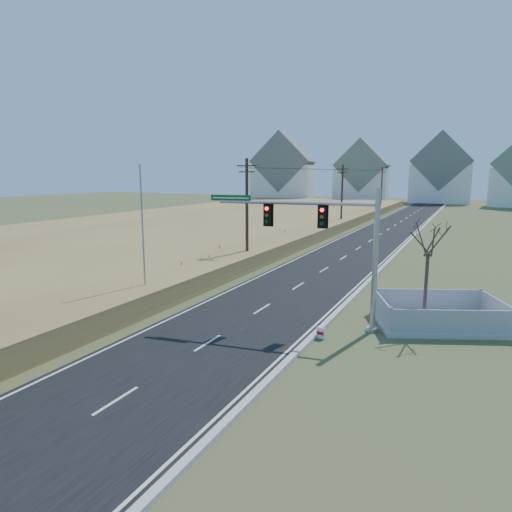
{
  "coord_description": "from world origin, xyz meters",
  "views": [
    {
      "loc": [
        10.67,
        -19.07,
        7.8
      ],
      "look_at": [
        0.23,
        2.71,
        3.4
      ],
      "focal_mm": 32.0,
      "sensor_mm": 36.0,
      "label": 1
    }
  ],
  "objects_px": {
    "flagpole": "(144,251)",
    "traffic_signal_mast": "(337,243)",
    "fence_enclosure": "(438,320)",
    "bare_tree": "(429,237)",
    "open_sign": "(320,333)"
  },
  "relations": [
    {
      "from": "flagpole",
      "to": "traffic_signal_mast",
      "type": "bearing_deg",
      "value": 5.39
    },
    {
      "from": "traffic_signal_mast",
      "to": "fence_enclosure",
      "type": "distance_m",
      "value": 6.84
    },
    {
      "from": "flagpole",
      "to": "bare_tree",
      "type": "bearing_deg",
      "value": 11.38
    },
    {
      "from": "traffic_signal_mast",
      "to": "open_sign",
      "type": "height_order",
      "value": "traffic_signal_mast"
    },
    {
      "from": "bare_tree",
      "to": "traffic_signal_mast",
      "type": "bearing_deg",
      "value": -153.61
    },
    {
      "from": "open_sign",
      "to": "flagpole",
      "type": "bearing_deg",
      "value": -174.89
    },
    {
      "from": "fence_enclosure",
      "to": "bare_tree",
      "type": "xyz_separation_m",
      "value": [
        -0.67,
        -0.66,
        4.41
      ]
    },
    {
      "from": "open_sign",
      "to": "traffic_signal_mast",
      "type": "bearing_deg",
      "value": 95.04
    },
    {
      "from": "fence_enclosure",
      "to": "traffic_signal_mast",
      "type": "bearing_deg",
      "value": -173.3
    },
    {
      "from": "fence_enclosure",
      "to": "bare_tree",
      "type": "bearing_deg",
      "value": -158.34
    },
    {
      "from": "open_sign",
      "to": "flagpole",
      "type": "distance_m",
      "value": 11.56
    },
    {
      "from": "traffic_signal_mast",
      "to": "flagpole",
      "type": "distance_m",
      "value": 11.38
    },
    {
      "from": "bare_tree",
      "to": "flagpole",
      "type": "bearing_deg",
      "value": -168.62
    },
    {
      "from": "open_sign",
      "to": "bare_tree",
      "type": "height_order",
      "value": "bare_tree"
    },
    {
      "from": "traffic_signal_mast",
      "to": "fence_enclosure",
      "type": "height_order",
      "value": "traffic_signal_mast"
    }
  ]
}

